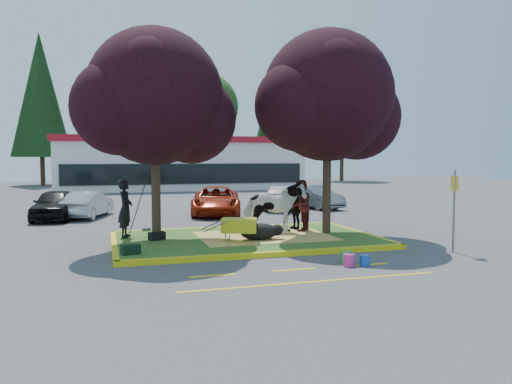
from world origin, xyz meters
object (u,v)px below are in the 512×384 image
object	(u,v)px
calf	(259,232)
cow	(274,208)
handler	(125,209)
bucket_green	(347,258)
bucket_blue	(365,260)
wheelbarrow	(240,226)
bucket_pink	(349,260)
car_black	(55,205)
car_silver	(88,204)
sign_post	(454,202)

from	to	relation	value
calf	cow	bearing A→B (deg)	30.78
cow	handler	world-z (taller)	handler
bucket_green	bucket_blue	size ratio (longest dim) A/B	1.18
cow	wheelbarrow	world-z (taller)	cow
bucket_pink	bucket_blue	xyz separation A→B (m)	(0.40, -0.08, -0.02)
bucket_pink	car_black	bearing A→B (deg)	122.88
calf	bucket_pink	bearing A→B (deg)	-92.33
calf	wheelbarrow	xyz separation A→B (m)	(-0.66, -0.13, 0.23)
car_silver	bucket_blue	bearing A→B (deg)	137.20
calf	bucket_green	size ratio (longest dim) A/B	3.70
bucket_blue	car_black	distance (m)	14.74
calf	sign_post	xyz separation A→B (m)	(4.93, -2.78, 1.03)
bucket_blue	car_silver	distance (m)	14.36
wheelbarrow	bucket_pink	size ratio (longest dim) A/B	6.15
cow	sign_post	distance (m)	5.65
handler	car_black	size ratio (longest dim) A/B	0.48
bucket_green	sign_post	bearing A→B (deg)	8.31
calf	car_black	bearing A→B (deg)	106.34
bucket_green	bucket_blue	xyz separation A→B (m)	(0.33, -0.33, -0.02)
handler	bucket_green	xyz separation A→B (m)	(5.22, -5.06, -0.91)
sign_post	bucket_pink	size ratio (longest dim) A/B	7.69
bucket_blue	bucket_pink	bearing A→B (deg)	168.25
bucket_green	bucket_pink	bearing A→B (deg)	-106.10
bucket_pink	car_black	xyz separation A→B (m)	(-7.84, 12.13, 0.51)
calf	bucket_pink	size ratio (longest dim) A/B	3.94
wheelbarrow	car_silver	world-z (taller)	car_silver
car_silver	handler	bearing A→B (deg)	119.00
wheelbarrow	car_black	world-z (taller)	car_black
bucket_pink	calf	bearing A→B (deg)	109.00
handler	bucket_green	bearing A→B (deg)	-120.29
calf	bucket_pink	distance (m)	3.77
bucket_pink	cow	bearing A→B (deg)	94.49
sign_post	bucket_blue	bearing A→B (deg)	177.20
wheelbarrow	car_black	xyz separation A→B (m)	(-5.96, 8.70, 0.02)
cow	bucket_green	world-z (taller)	cow
cow	bucket_blue	bearing A→B (deg)	-167.55
car_black	calf	bearing A→B (deg)	-45.60
wheelbarrow	bucket_pink	bearing A→B (deg)	-41.23
bucket_green	car_black	size ratio (longest dim) A/B	0.08
calf	handler	size ratio (longest dim) A/B	0.65
sign_post	handler	bearing A→B (deg)	135.47
wheelbarrow	sign_post	xyz separation A→B (m)	(5.59, -2.65, 0.80)
wheelbarrow	sign_post	bearing A→B (deg)	-5.36
car_silver	wheelbarrow	bearing A→B (deg)	135.39
bucket_blue	car_silver	bearing A→B (deg)	118.64
calf	car_silver	world-z (taller)	car_silver
handler	car_black	xyz separation A→B (m)	(-2.69, 6.82, -0.42)
wheelbarrow	car_silver	xyz separation A→B (m)	(-4.59, 9.08, -0.05)
bucket_pink	sign_post	bearing A→B (deg)	11.87
sign_post	car_black	world-z (taller)	sign_post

